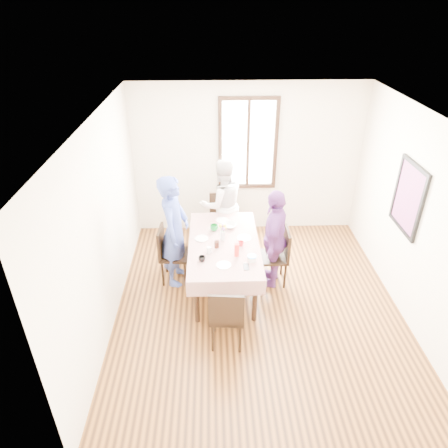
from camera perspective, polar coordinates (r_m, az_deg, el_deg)
The scene contains 31 objects.
ground at distance 5.96m, azimuth 4.77°, elevation -11.37°, with size 4.50×4.50×0.00m, color #311C0E.
back_wall at distance 7.19m, azimuth 3.32°, elevation 8.96°, with size 4.00×4.00×0.00m, color beige.
right_wall at distance 5.76m, azimuth 25.53°, elevation 0.28°, with size 4.50×4.50×0.00m, color beige.
window_frame at distance 7.07m, azimuth 3.40°, elevation 11.17°, with size 1.02×0.06×1.62m, color black.
window_pane at distance 7.08m, azimuth 3.39°, elevation 11.20°, with size 0.90×0.02×1.50m, color white.
art_poster at distance 5.90m, azimuth 24.61°, elevation 3.41°, with size 0.04×0.76×0.96m, color red.
dining_table at distance 6.09m, azimuth -0.02°, elevation -5.68°, with size 0.90×1.71×0.75m, color black.
tablecloth at distance 5.87m, azimuth -0.02°, elevation -2.66°, with size 1.02×1.83×0.01m, color #550704.
chair_left at distance 6.20m, azimuth -7.00°, elevation -4.31°, with size 0.42×0.42×0.91m, color black.
chair_right at distance 6.15m, azimuth 6.96°, elevation -4.61°, with size 0.42×0.42×0.91m, color black.
chair_far at distance 7.03m, azimuth -0.33°, elevation 0.44°, with size 0.42×0.42×0.91m, color black.
chair_near at distance 5.12m, azimuth 0.43°, elevation -12.63°, with size 0.42×0.42×0.91m, color black.
person_left at distance 5.97m, azimuth -7.05°, elevation -1.00°, with size 0.64×0.42×1.75m, color #34448F.
person_far at distance 6.85m, azimuth -0.33°, elevation 2.88°, with size 0.78×0.61×1.61m, color silver.
person_right at distance 5.97m, azimuth 6.96°, elevation -2.05°, with size 0.91×0.38×1.56m, color #632F74.
mug_black at distance 5.47m, azimuth -3.13°, elevation -4.92°, with size 0.10×0.10×0.08m, color black.
mug_flag at distance 5.78m, azimuth 2.43°, elevation -2.78°, with size 0.08×0.08×0.08m, color red.
mug_green at distance 6.14m, azimuth -1.41°, elevation -0.51°, with size 0.12×0.12×0.09m, color #0C7226.
serving_bowl at distance 6.23m, azimuth 0.71°, elevation -0.21°, with size 0.22×0.22×0.05m, color white.
juice_carton at distance 5.54m, azimuth 1.80°, elevation -3.66°, with size 0.06×0.06×0.19m, color red.
butter_tub at distance 5.49m, azimuth 3.94°, elevation -4.87°, with size 0.13×0.13×0.06m, color white.
jam_jar at distance 5.73m, azimuth -1.04°, elevation -2.91°, with size 0.07×0.07×0.10m, color black.
drinking_glass at distance 5.62m, azimuth -2.12°, elevation -3.70°, with size 0.07×0.07×0.10m, color silver.
smartphone at distance 5.38m, azimuth 3.15°, elevation -6.05°, with size 0.08×0.15×0.01m, color black.
flower_vase at distance 5.90m, azimuth -0.18°, elevation -1.63°, with size 0.07×0.07×0.14m, color silver.
plate_left at distance 5.96m, azimuth -3.16°, elevation -2.05°, with size 0.20×0.20×0.01m, color white.
plate_right at distance 5.97m, azimuth 2.83°, elevation -2.00°, with size 0.20×0.20×0.01m, color white.
plate_far at distance 6.42m, azimuth -0.26°, elevation 0.52°, with size 0.20×0.20×0.01m, color white.
plate_near at distance 5.39m, azimuth -0.07°, elevation -5.83°, with size 0.20×0.20×0.01m, color white.
butter_lid at distance 5.47m, azimuth 3.96°, elevation -4.55°, with size 0.12×0.12×0.01m, color blue.
flower_bunch at distance 5.84m, azimuth -0.19°, elevation -0.64°, with size 0.09×0.09×0.10m, color yellow, non-canonical shape.
Camera 1 is at (-0.63, -4.43, 3.93)m, focal length 32.39 mm.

